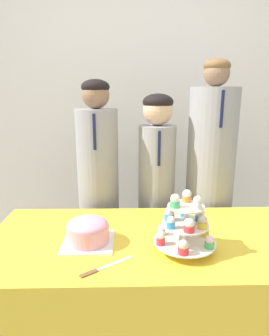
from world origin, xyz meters
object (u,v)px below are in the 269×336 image
Objects in this scene: round_cake at (88,231)px; student_2 at (209,190)px; cupcake_stand at (186,225)px; student_0 at (99,197)px; cake_knife at (99,270)px; student_1 at (156,199)px.

student_2 reaches higher than round_cake.
student_0 is at bearing 123.09° from cupcake_stand.
student_2 is at bearing 15.75° from cake_knife.
round_cake is 1.12× the size of cake_knife.
cake_knife is at bearing -72.85° from round_cake.
cake_knife is 0.15× the size of student_1.
round_cake is at bearing 71.38° from cake_knife.
student_2 reaches higher than cake_knife.
cake_knife is 0.76× the size of cupcake_stand.
round_cake is 0.75m from student_1.
cake_knife is 0.14× the size of student_0.
student_2 is at bearing 0.00° from student_0.
student_0 reaches higher than round_cake.
student_1 reaches higher than round_cake.
round_cake is 0.25m from cake_knife.
cupcake_stand is 0.20× the size of student_1.
student_1 is at bearing -180.00° from student_2.
cupcake_stand is 0.19× the size of student_0.
cupcake_stand is 0.72m from student_1.
student_1 is at bearing 58.33° from round_cake.
student_1 is at bearing 95.21° from cupcake_stand.
round_cake is 0.64m from student_0.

